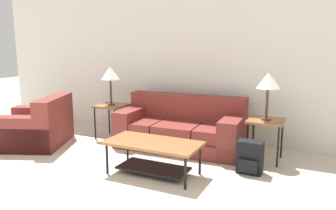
# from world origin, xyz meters

# --- Properties ---
(wall_back) EXTENTS (8.75, 0.06, 2.60)m
(wall_back) POSITION_xyz_m (0.00, 3.89, 1.30)
(wall_back) COLOR silver
(wall_back) RESTS_ON ground_plane
(couch) EXTENTS (2.01, 0.97, 0.82)m
(couch) POSITION_xyz_m (-0.06, 3.27, 0.30)
(couch) COLOR maroon
(couch) RESTS_ON ground_plane
(armchair) EXTENTS (1.33, 1.36, 0.80)m
(armchair) POSITION_xyz_m (-2.27, 2.36, 0.28)
(armchair) COLOR maroon
(armchair) RESTS_ON ground_plane
(coffee_table) EXTENTS (1.20, 0.60, 0.43)m
(coffee_table) POSITION_xyz_m (0.06, 2.09, 0.32)
(coffee_table) COLOR #935B33
(coffee_table) RESTS_ON ground_plane
(side_table_left) EXTENTS (0.49, 0.50, 0.59)m
(side_table_left) POSITION_xyz_m (-1.38, 3.23, 0.53)
(side_table_left) COLOR #935B33
(side_table_left) RESTS_ON ground_plane
(side_table_right) EXTENTS (0.49, 0.50, 0.59)m
(side_table_right) POSITION_xyz_m (1.25, 3.23, 0.53)
(side_table_right) COLOR #935B33
(side_table_right) RESTS_ON ground_plane
(table_lamp_left) EXTENTS (0.32, 0.32, 0.66)m
(table_lamp_left) POSITION_xyz_m (-1.38, 3.23, 1.13)
(table_lamp_left) COLOR #472D1E
(table_lamp_left) RESTS_ON side_table_left
(table_lamp_right) EXTENTS (0.32, 0.32, 0.66)m
(table_lamp_right) POSITION_xyz_m (1.25, 3.23, 1.13)
(table_lamp_right) COLOR #472D1E
(table_lamp_right) RESTS_ON side_table_right
(backpack) EXTENTS (0.32, 0.27, 0.42)m
(backpack) POSITION_xyz_m (1.16, 2.67, 0.21)
(backpack) COLOR black
(backpack) RESTS_ON ground_plane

